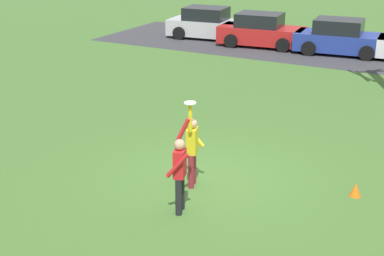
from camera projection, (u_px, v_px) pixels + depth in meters
The scene contains 9 objects.
ground_plane at pixel (208, 178), 13.89m from camera, with size 120.00×120.00×0.00m, color #426B2D.
person_catcher at pixel (192, 146), 13.19m from camera, with size 0.48×0.59×2.08m.
person_defender at pixel (180, 169), 11.98m from camera, with size 0.55×0.63×2.04m.
frisbee_disc at pixel (190, 103), 12.60m from camera, with size 0.26×0.26×0.02m, color white.
parked_car_silver at pixel (208, 24), 29.83m from camera, with size 4.27×2.37×1.59m.
parked_car_red at pixel (261, 31), 27.97m from camera, with size 4.27×2.37×1.59m.
parked_car_blue at pixel (340, 38), 26.36m from camera, with size 4.27×2.37×1.59m.
parking_strip at pixel (383, 57), 25.93m from camera, with size 28.00×6.40×0.01m, color #38383D.
field_cone_orange at pixel (356, 190), 12.95m from camera, with size 0.26×0.26×0.32m, color orange.
Camera 1 is at (5.72, -11.28, 5.89)m, focal length 54.13 mm.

